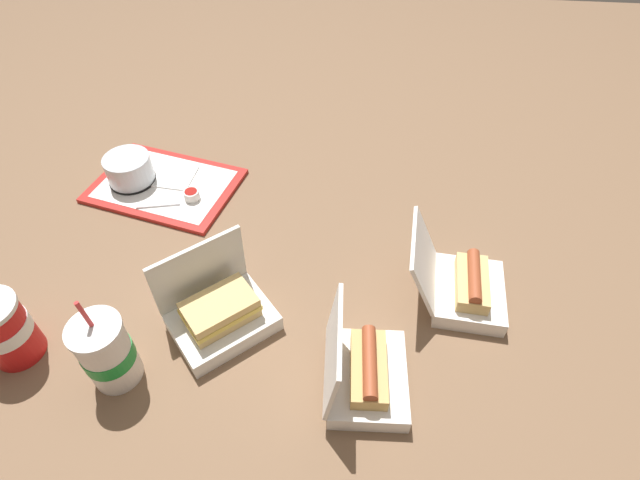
{
  "coord_description": "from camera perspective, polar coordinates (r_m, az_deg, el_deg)",
  "views": [
    {
      "loc": [
        -0.12,
        0.78,
        0.88
      ],
      "look_at": [
        -0.04,
        -0.0,
        0.05
      ],
      "focal_mm": 28.0,
      "sensor_mm": 36.0,
      "label": 1
    }
  ],
  "objects": [
    {
      "name": "cake_container",
      "position": [
        1.42,
        -20.94,
        7.48
      ],
      "size": [
        0.12,
        0.12,
        0.08
      ],
      "color": "black",
      "rests_on": "food_tray"
    },
    {
      "name": "soda_cup_back",
      "position": [
        1.13,
        -32.41,
        -8.64
      ],
      "size": [
        0.1,
        0.1,
        0.21
      ],
      "color": "red",
      "rests_on": "ground_plane"
    },
    {
      "name": "clamshell_hotdog_corner",
      "position": [
        1.11,
        16.1,
        -5.12
      ],
      "size": [
        0.23,
        0.19,
        0.18
      ],
      "color": "white",
      "rests_on": "ground_plane"
    },
    {
      "name": "food_tray",
      "position": [
        1.41,
        -17.27,
        5.97
      ],
      "size": [
        0.42,
        0.34,
        0.01
      ],
      "color": "red",
      "rests_on": "ground_plane"
    },
    {
      "name": "clamshell_sandwich_front",
      "position": [
        1.04,
        -11.38,
        -8.15
      ],
      "size": [
        0.25,
        0.25,
        0.19
      ],
      "color": "white",
      "rests_on": "ground_plane"
    },
    {
      "name": "ketchup_cup",
      "position": [
        1.33,
        -14.47,
        5.05
      ],
      "size": [
        0.04,
        0.04,
        0.02
      ],
      "color": "white",
      "rests_on": "food_tray"
    },
    {
      "name": "clamshell_hotdog_back",
      "position": [
        0.96,
        4.99,
        -14.8
      ],
      "size": [
        0.16,
        0.2,
        0.19
      ],
      "color": "white",
      "rests_on": "ground_plane"
    },
    {
      "name": "soda_cup_left",
      "position": [
        1.01,
        -23.16,
        -11.73
      ],
      "size": [
        0.1,
        0.1,
        0.22
      ],
      "color": "white",
      "rests_on": "ground_plane"
    },
    {
      "name": "napkin_stack",
      "position": [
        1.42,
        -16.23,
        6.98
      ],
      "size": [
        0.11,
        0.11,
        0.0
      ],
      "primitive_type": "cube",
      "rotation": [
        0.0,
        0.0,
        -0.08
      ],
      "color": "white",
      "rests_on": "food_tray"
    },
    {
      "name": "plastic_fork",
      "position": [
        1.34,
        -17.99,
        3.85
      ],
      "size": [
        0.11,
        0.04,
        0.0
      ],
      "primitive_type": "cube",
      "rotation": [
        0.0,
        0.0,
        0.22
      ],
      "color": "white",
      "rests_on": "food_tray"
    },
    {
      "name": "ground_plane",
      "position": [
        1.18,
        -1.95,
        -1.55
      ],
      "size": [
        3.2,
        3.2,
        0.0
      ],
      "primitive_type": "plane",
      "color": "brown"
    }
  ]
}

